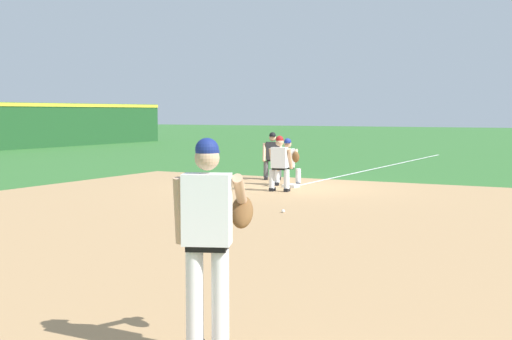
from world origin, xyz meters
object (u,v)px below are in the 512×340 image
object	(u,v)px
pitcher	(210,232)
first_baseman	(288,160)
baseball	(283,211)
baserunner	(279,161)
umpire	(272,154)
first_base_bag	(291,186)

from	to	relation	value
pitcher	first_baseman	distance (m)	14.05
baseball	first_baseman	bearing A→B (deg)	24.27
baseball	baserunner	distance (m)	4.03
baseball	baserunner	bearing A→B (deg)	27.18
baseball	first_baseman	size ratio (longest dim) A/B	0.06
first_baseman	umpire	distance (m)	1.82
baseball	first_baseman	xyz separation A→B (m)	(4.94, 2.23, 0.69)
baseball	baserunner	size ratio (longest dim) A/B	0.05
baserunner	baseball	bearing A→B (deg)	-152.82
baserunner	first_base_bag	bearing A→B (deg)	8.91
baseball	pitcher	bearing A→B (deg)	-158.42
baseball	pitcher	size ratio (longest dim) A/B	0.04
first_baseman	baserunner	world-z (taller)	baserunner
first_base_bag	pitcher	bearing A→B (deg)	-157.78
baseball	umpire	xyz separation A→B (m)	(6.31, 3.41, 0.76)
first_base_bag	umpire	bearing A→B (deg)	39.60
umpire	first_base_bag	bearing A→B (deg)	-140.40
pitcher	baseball	bearing A→B (deg)	21.58
first_base_bag	first_baseman	size ratio (longest dim) A/B	0.28
pitcher	baserunner	bearing A→B (deg)	23.34
baseball	umpire	world-z (taller)	umpire
first_base_bag	pitcher	xyz separation A→B (m)	(-12.60, -5.15, 1.01)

